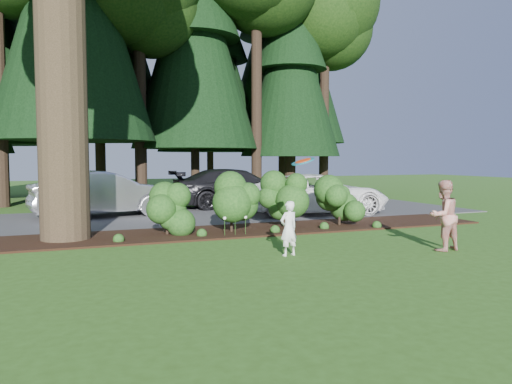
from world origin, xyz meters
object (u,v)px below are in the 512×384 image
Objects in this scene: car_white_suv at (317,194)px; adult at (443,215)px; child at (289,228)px; car_silver_wagon at (104,194)px; frisbee at (303,161)px; car_dark_suv at (237,188)px.

adult reaches higher than car_white_suv.
child is at bearing -19.20° from adult.
frisbee is at bearing -168.81° from car_silver_wagon.
car_dark_suv reaches higher than car_white_suv.
car_silver_wagon is at bearing 107.02° from car_dark_suv.
car_white_suv is 8.18m from frisbee.
child is at bearing 153.50° from car_white_suv.
child is (-4.42, -6.76, -0.18)m from car_white_suv.
child is at bearing -169.91° from car_silver_wagon.
car_white_suv is 0.96× the size of car_dark_suv.
adult is at bearing -179.71° from car_white_suv.
car_dark_suv is 10.79m from frisbee.
car_silver_wagon is 0.92× the size of car_white_suv.
car_silver_wagon is 9.79× the size of frisbee.
frisbee reaches higher than child.
car_dark_suv is at bearing -84.53° from car_silver_wagon.
car_silver_wagon is 7.83m from car_white_suv.
child is 1.50m from frisbee.
car_dark_suv is at bearing -115.98° from child.
car_dark_suv is 4.64× the size of child.
frisbee is (-2.22, -10.48, 1.23)m from car_dark_suv.
car_silver_wagon is 11.71m from adult.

